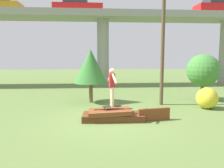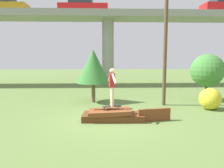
# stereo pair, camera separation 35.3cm
# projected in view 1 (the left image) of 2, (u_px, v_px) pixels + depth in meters

# --- Properties ---
(ground_plane) EXTENTS (80.00, 80.00, 0.00)m
(ground_plane) POSITION_uv_depth(u_px,v_px,m) (113.00, 120.00, 9.25)
(ground_plane) COLOR olive
(scrap_pile) EXTENTS (2.60, 1.15, 0.50)m
(scrap_pile) POSITION_uv_depth(u_px,v_px,m) (112.00, 115.00, 9.21)
(scrap_pile) COLOR #5B3319
(scrap_pile) RESTS_ON ground_plane
(scrap_plank_loose) EXTENTS (1.40, 0.38, 0.53)m
(scrap_plank_loose) POSITION_uv_depth(u_px,v_px,m) (154.00, 114.00, 9.12)
(scrap_plank_loose) COLOR brown
(scrap_plank_loose) RESTS_ON ground_plane
(skateboard) EXTENTS (0.84, 0.36, 0.09)m
(skateboard) POSITION_uv_depth(u_px,v_px,m) (112.00, 107.00, 9.18)
(skateboard) COLOR black
(skateboard) RESTS_ON scrap_pile
(skater) EXTENTS (0.34, 1.19, 1.60)m
(skater) POSITION_uv_depth(u_px,v_px,m) (112.00, 84.00, 9.06)
(skater) COLOR #C6B78E
(skater) RESTS_ON skateboard
(highway_overpass) EXTENTS (44.00, 3.44, 6.79)m
(highway_overpass) POSITION_uv_depth(u_px,v_px,m) (103.00, 23.00, 20.39)
(highway_overpass) COLOR gray
(highway_overpass) RESTS_ON ground_plane
(car_on_overpass_mid) EXTENTS (4.42, 1.80, 1.39)m
(car_on_overpass_mid) POSITION_uv_depth(u_px,v_px,m) (218.00, 7.00, 20.71)
(car_on_overpass_mid) COLOR red
(car_on_overpass_mid) RESTS_ON highway_overpass
(car_on_overpass_right) EXTENTS (4.48, 1.87, 1.43)m
(car_on_overpass_right) POSITION_uv_depth(u_px,v_px,m) (77.00, 6.00, 20.13)
(car_on_overpass_right) COLOR red
(car_on_overpass_right) RESTS_ON highway_overpass
(utility_pole) EXTENTS (1.30, 0.20, 8.08)m
(utility_pole) POSITION_uv_depth(u_px,v_px,m) (163.00, 29.00, 11.76)
(utility_pole) COLOR brown
(utility_pole) RESTS_ON ground_plane
(tree_behind_left) EXTENTS (1.97, 1.97, 2.84)m
(tree_behind_left) POSITION_uv_depth(u_px,v_px,m) (203.00, 70.00, 13.31)
(tree_behind_left) COLOR brown
(tree_behind_left) RESTS_ON ground_plane
(tree_behind_right) EXTENTS (1.94, 1.94, 3.11)m
(tree_behind_right) POSITION_uv_depth(u_px,v_px,m) (91.00, 66.00, 12.66)
(tree_behind_right) COLOR brown
(tree_behind_right) RESTS_ON ground_plane
(bush_yellow_flowering) EXTENTS (1.10, 1.10, 1.10)m
(bush_yellow_flowering) POSITION_uv_depth(u_px,v_px,m) (207.00, 98.00, 11.25)
(bush_yellow_flowering) COLOR gold
(bush_yellow_flowering) RESTS_ON ground_plane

